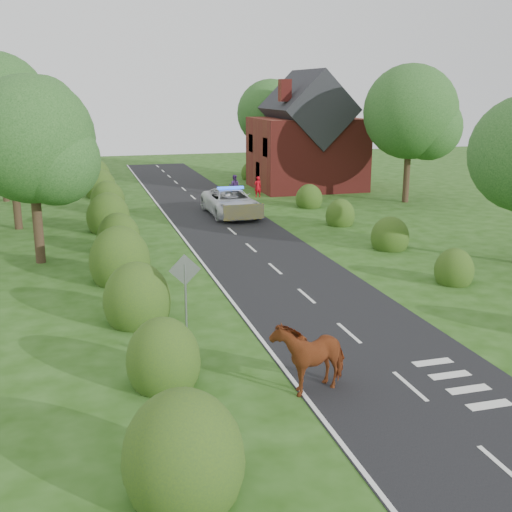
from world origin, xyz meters
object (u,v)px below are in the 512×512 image
object	(u,v)px
road_sign	(185,280)
cow	(310,359)
pedestrian_purple	(234,186)
police_van	(231,202)
pedestrian_red	(258,187)

from	to	relation	value
road_sign	cow	bearing A→B (deg)	-65.26
pedestrian_purple	cow	bearing A→B (deg)	100.01
road_sign	police_van	bearing A→B (deg)	71.98
pedestrian_purple	police_van	bearing A→B (deg)	94.57
road_sign	cow	size ratio (longest dim) A/B	1.13
road_sign	pedestrian_purple	bearing A→B (deg)	72.59
pedestrian_purple	pedestrian_red	bearing A→B (deg)	177.53
police_van	pedestrian_red	distance (m)	7.13
pedestrian_red	police_van	bearing A→B (deg)	50.65
road_sign	pedestrian_purple	xyz separation A→B (m)	(7.99, 25.50, -0.84)
cow	road_sign	bearing A→B (deg)	-173.39
cow	pedestrian_purple	world-z (taller)	pedestrian_purple
police_van	pedestrian_red	size ratio (longest dim) A/B	3.96
road_sign	pedestrian_red	world-z (taller)	road_sign
cow	pedestrian_purple	bearing A→B (deg)	151.57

